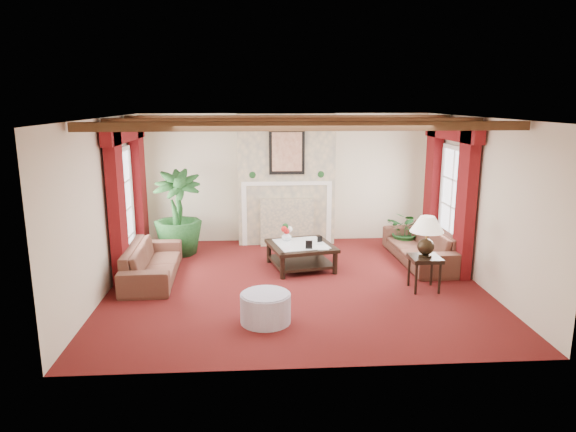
{
  "coord_description": "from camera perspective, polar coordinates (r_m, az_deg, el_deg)",
  "views": [
    {
      "loc": [
        -0.65,
        -8.01,
        2.97
      ],
      "look_at": [
        -0.1,
        0.4,
        1.06
      ],
      "focal_mm": 32.0,
      "sensor_mm": 36.0,
      "label": 1
    }
  ],
  "objects": [
    {
      "name": "curtains_left",
      "position": [
        9.28,
        -17.75,
        9.6
      ],
      "size": [
        0.2,
        2.4,
        2.55
      ],
      "primitive_type": null,
      "color": "#4E0A0C",
      "rests_on": "ground"
    },
    {
      "name": "french_door_left",
      "position": [
        9.34,
        -18.23,
        6.99
      ],
      "size": [
        0.1,
        1.1,
        2.16
      ],
      "primitive_type": null,
      "color": "white",
      "rests_on": "ground"
    },
    {
      "name": "photo_frame_b",
      "position": [
        9.3,
        3.55,
        -2.6
      ],
      "size": [
        0.09,
        0.05,
        0.12
      ],
      "primitive_type": null,
      "rotation": [
        0.0,
        0.0,
        0.36
      ],
      "color": "black",
      "rests_on": "coffee_table"
    },
    {
      "name": "small_plant",
      "position": [
        10.54,
        12.96,
        -2.14
      ],
      "size": [
        1.51,
        1.51,
        0.63
      ],
      "primitive_type": "imported",
      "rotation": [
        0.0,
        0.0,
        -0.89
      ],
      "color": "black",
      "rests_on": "ground"
    },
    {
      "name": "right_wall",
      "position": [
        8.95,
        20.43,
        1.54
      ],
      "size": [
        0.02,
        5.5,
        2.7
      ],
      "primitive_type": "cube",
      "color": "beige",
      "rests_on": "ground"
    },
    {
      "name": "sofa_left",
      "position": [
        8.98,
        -14.89,
        -4.33
      ],
      "size": [
        2.06,
        0.73,
        0.79
      ],
      "primitive_type": "imported",
      "rotation": [
        0.0,
        0.0,
        1.61
      ],
      "color": "#330E13",
      "rests_on": "ground"
    },
    {
      "name": "photo_frame_a",
      "position": [
        8.87,
        2.34,
        -3.23
      ],
      "size": [
        0.12,
        0.03,
        0.16
      ],
      "primitive_type": null,
      "rotation": [
        0.0,
        0.0,
        -0.09
      ],
      "color": "black",
      "rests_on": "coffee_table"
    },
    {
      "name": "left_wall",
      "position": [
        8.5,
        -19.71,
        1.04
      ],
      "size": [
        0.02,
        5.5,
        2.7
      ],
      "primitive_type": "cube",
      "color": "beige",
      "rests_on": "ground"
    },
    {
      "name": "floor",
      "position": [
        8.56,
        0.86,
        -7.51
      ],
      "size": [
        6.0,
        6.0,
        0.0
      ],
      "primitive_type": "plane",
      "color": "#430C0C",
      "rests_on": "ground"
    },
    {
      "name": "ottoman",
      "position": [
        7.1,
        -2.51,
        -10.19
      ],
      "size": [
        0.69,
        0.69,
        0.4
      ],
      "primitive_type": "cylinder",
      "color": "#9A90A4",
      "rests_on": "ground"
    },
    {
      "name": "side_table",
      "position": [
        8.49,
        14.89,
        -6.15
      ],
      "size": [
        0.47,
        0.47,
        0.55
      ],
      "primitive_type": null,
      "rotation": [
        0.0,
        0.0,
        0.0
      ],
      "color": "black",
      "rests_on": "ground"
    },
    {
      "name": "back_wall",
      "position": [
        10.9,
        -0.26,
        4.23
      ],
      "size": [
        6.0,
        0.02,
        2.7
      ],
      "primitive_type": "cube",
      "color": "beige",
      "rests_on": "ground"
    },
    {
      "name": "fireplace",
      "position": [
        10.58,
        -0.2,
        11.32
      ],
      "size": [
        2.0,
        0.52,
        2.7
      ],
      "primitive_type": null,
      "color": "tan",
      "rests_on": "ground"
    },
    {
      "name": "coffee_table",
      "position": [
        9.26,
        1.44,
        -4.47
      ],
      "size": [
        1.3,
        1.3,
        0.45
      ],
      "primitive_type": null,
      "rotation": [
        0.0,
        0.0,
        0.22
      ],
      "color": "black",
      "rests_on": "ground"
    },
    {
      "name": "sofa_right",
      "position": [
        9.89,
        14.61,
        -2.55
      ],
      "size": [
        2.22,
        0.8,
        0.85
      ],
      "primitive_type": "imported",
      "rotation": [
        0.0,
        0.0,
        -1.53
      ],
      "color": "#330E13",
      "rests_on": "ground"
    },
    {
      "name": "book",
      "position": [
        8.9,
        3.25,
        -2.8
      ],
      "size": [
        0.2,
        0.04,
        0.27
      ],
      "primitive_type": "imported",
      "rotation": [
        0.0,
        0.0,
        -0.05
      ],
      "color": "black",
      "rests_on": "coffee_table"
    },
    {
      "name": "ceiling",
      "position": [
        8.04,
        0.93,
        10.86
      ],
      "size": [
        6.0,
        6.0,
        0.0
      ],
      "primitive_type": "plane",
      "rotation": [
        3.14,
        0.0,
        0.0
      ],
      "color": "white",
      "rests_on": "floor"
    },
    {
      "name": "flower_vase",
      "position": [
        9.39,
        -0.16,
        -2.24
      ],
      "size": [
        0.23,
        0.23,
        0.18
      ],
      "primitive_type": "imported",
      "rotation": [
        0.0,
        0.0,
        -0.12
      ],
      "color": "silver",
      "rests_on": "coffee_table"
    },
    {
      "name": "french_door_right",
      "position": [
        9.74,
        18.25,
        7.2
      ],
      "size": [
        0.1,
        1.1,
        2.16
      ],
      "primitive_type": null,
      "color": "white",
      "rests_on": "ground"
    },
    {
      "name": "potted_palm",
      "position": [
        10.27,
        -12.08,
        -1.64
      ],
      "size": [
        1.34,
        1.88,
        0.92
      ],
      "primitive_type": "imported",
      "rotation": [
        0.0,
        0.0,
        0.13
      ],
      "color": "black",
      "rests_on": "ground"
    },
    {
      "name": "ceiling_beams",
      "position": [
        8.04,
        0.93,
        10.43
      ],
      "size": [
        6.0,
        3.0,
        0.12
      ],
      "primitive_type": null,
      "color": "#392212",
      "rests_on": "ceiling"
    },
    {
      "name": "table_lamp",
      "position": [
        8.32,
        15.13,
        -2.16
      ],
      "size": [
        0.53,
        0.53,
        0.67
      ],
      "primitive_type": null,
      "color": "black",
      "rests_on": "side_table"
    },
    {
      "name": "curtains_right",
      "position": [
        9.67,
        17.81,
        9.7
      ],
      "size": [
        0.2,
        2.4,
        2.55
      ],
      "primitive_type": null,
      "color": "#4E0A0C",
      "rests_on": "ground"
    }
  ]
}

